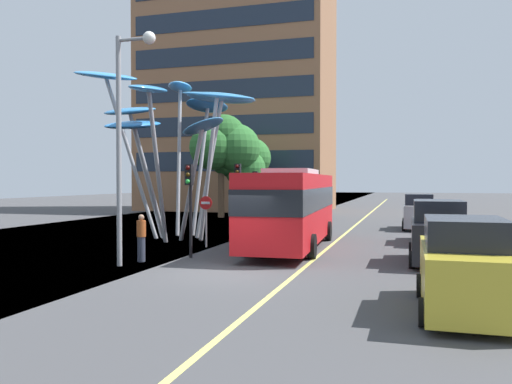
{
  "coord_description": "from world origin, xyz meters",
  "views": [
    {
      "loc": [
        5.7,
        -15.81,
        2.99
      ],
      "look_at": [
        -0.75,
        6.03,
        2.5
      ],
      "focal_mm": 36.45,
      "sensor_mm": 36.0,
      "label": 1
    }
  ],
  "objects": [
    {
      "name": "ground",
      "position": [
        -0.67,
        0.0,
        -0.05
      ],
      "size": [
        120.0,
        240.0,
        0.1
      ],
      "color": "#424244"
    },
    {
      "name": "traffic_light_kerb_near",
      "position": [
        -2.42,
        2.65,
        2.63
      ],
      "size": [
        0.28,
        0.42,
        3.63
      ],
      "color": "black",
      "rests_on": "ground"
    },
    {
      "name": "traffic_light_island_mid",
      "position": [
        -2.53,
        11.95,
        2.55
      ],
      "size": [
        0.28,
        0.42,
        3.52
      ],
      "color": "black",
      "rests_on": "ground"
    },
    {
      "name": "backdrop_building",
      "position": [
        -11.38,
        35.48,
        13.38
      ],
      "size": [
        18.89,
        10.61,
        26.74
      ],
      "color": "#8E6042",
      "rests_on": "ground"
    },
    {
      "name": "car_parked_near",
      "position": [
        6.92,
        -3.3,
        1.02
      ],
      "size": [
        2.03,
        4.56,
        2.16
      ],
      "color": "gold",
      "rests_on": "ground"
    },
    {
      "name": "pedestrian",
      "position": [
        -3.78,
        1.33,
        0.88
      ],
      "size": [
        0.34,
        0.34,
        1.75
      ],
      "color": "#2D3342",
      "rests_on": "ground"
    },
    {
      "name": "street_lamp",
      "position": [
        -3.73,
        0.25,
        5.1
      ],
      "size": [
        1.5,
        0.44,
        8.09
      ],
      "color": "gray",
      "rests_on": "ground"
    },
    {
      "name": "car_side_street",
      "position": [
        6.28,
        17.57,
        1.03
      ],
      "size": [
        1.95,
        4.11,
        2.18
      ],
      "color": "gray",
      "rests_on": "ground"
    },
    {
      "name": "tree_pavement_far",
      "position": [
        -7.51,
        25.03,
        5.03
      ],
      "size": [
        4.32,
        5.81,
        7.64
      ],
      "color": "brown",
      "rests_on": "ground"
    },
    {
      "name": "red_bus",
      "position": [
        0.7,
        6.72,
        1.92
      ],
      "size": [
        3.23,
        11.0,
        3.51
      ],
      "color": "red",
      "rests_on": "ground"
    },
    {
      "name": "car_parked_mid",
      "position": [
        6.72,
        3.93,
        1.07
      ],
      "size": [
        2.03,
        4.18,
        2.29
      ],
      "color": "black",
      "rests_on": "ground"
    },
    {
      "name": "traffic_light_kerb_far",
      "position": [
        -2.45,
        8.65,
        2.78
      ],
      "size": [
        0.28,
        0.42,
        3.84
      ],
      "color": "black",
      "rests_on": "ground"
    },
    {
      "name": "tree_pavement_near",
      "position": [
        -8.94,
        23.88,
        5.71
      ],
      "size": [
        4.48,
        5.24,
        8.39
      ],
      "color": "brown",
      "rests_on": "ground"
    },
    {
      "name": "no_entry_sign",
      "position": [
        -3.07,
        5.92,
        1.54
      ],
      "size": [
        0.6,
        0.12,
        2.3
      ],
      "color": "gray",
      "rests_on": "ground"
    },
    {
      "name": "car_parked_far",
      "position": [
        6.89,
        10.47,
        0.98
      ],
      "size": [
        1.99,
        4.38,
        2.08
      ],
      "color": "silver",
      "rests_on": "ground"
    },
    {
      "name": "leaf_sculpture",
      "position": [
        -5.97,
        8.85,
        6.59
      ],
      "size": [
        9.84,
        10.97,
        8.95
      ],
      "color": "#9EA0A5",
      "rests_on": "ground"
    }
  ]
}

